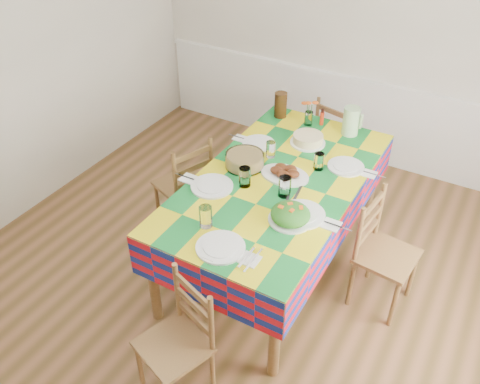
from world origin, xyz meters
name	(u,v)px	position (x,y,z in m)	size (l,w,h in m)	color
room	(226,151)	(0.00, 0.00, 1.35)	(4.58, 5.08, 2.78)	brown
wainscot	(345,113)	(0.00, 2.48, 0.49)	(4.41, 0.06, 0.92)	white
dining_table	(278,189)	(0.14, 0.54, 0.75)	(1.18, 2.19, 0.85)	brown
setting_near_head	(216,236)	(0.09, -0.30, 0.88)	(0.53, 0.35, 0.16)	white
setting_left_near	(223,182)	(-0.18, 0.24, 0.88)	(0.58, 0.35, 0.15)	white
setting_left_far	(262,145)	(-0.18, 0.87, 0.88)	(0.51, 0.30, 0.13)	white
setting_right_near	(296,204)	(0.41, 0.28, 0.89)	(0.62, 0.36, 0.16)	white
setting_right_far	(337,165)	(0.47, 0.90, 0.88)	(0.55, 0.32, 0.14)	white
meat_platter	(285,173)	(0.16, 0.60, 0.88)	(0.39, 0.28, 0.08)	white
salad_platter	(290,215)	(0.43, 0.13, 0.90)	(0.30, 0.30, 0.13)	white
pasta_bowl	(245,160)	(-0.17, 0.56, 0.91)	(0.31, 0.31, 0.11)	white
cake	(308,139)	(0.12, 1.13, 0.89)	(0.30, 0.30, 0.08)	white
serving_utensils	(292,195)	(0.32, 0.39, 0.85)	(0.15, 0.35, 0.01)	black
flower_vase	(309,115)	(-0.01, 1.44, 0.95)	(0.15, 0.12, 0.24)	white
hot_sauce	(322,117)	(0.09, 1.50, 0.93)	(0.04, 0.04, 0.15)	red
green_pitcher	(351,121)	(0.37, 1.47, 0.97)	(0.14, 0.14, 0.25)	#9DCA8F
tea_pitcher	(281,105)	(-0.30, 1.45, 0.97)	(0.12, 0.12, 0.23)	#301C0A
name_card	(208,259)	(0.15, -0.48, 0.86)	(0.09, 0.03, 0.02)	white
chair_near	(179,342)	(0.15, -0.85, 0.45)	(0.51, 0.50, 0.92)	brown
chair_far	(337,142)	(0.13, 1.92, 0.46)	(0.50, 0.48, 0.93)	brown
chair_left	(186,186)	(-0.74, 0.52, 0.47)	(0.53, 0.54, 0.96)	brown
chair_right	(382,254)	(1.01, 0.54, 0.47)	(0.45, 0.47, 0.96)	brown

